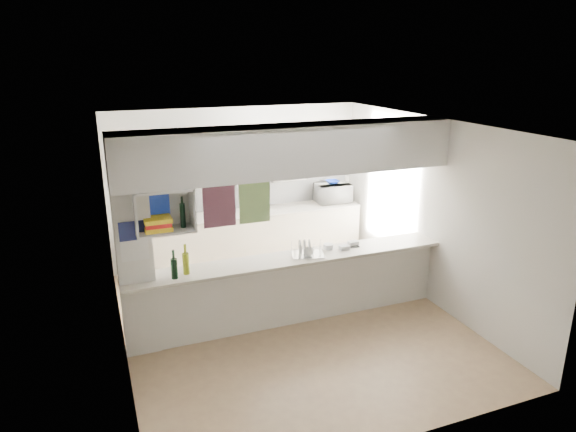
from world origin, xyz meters
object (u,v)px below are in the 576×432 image
bowl (333,182)px  dish_rack (308,249)px  microwave (333,193)px  wine_bottles (180,265)px

bowl → dish_rack: 2.60m
bowl → microwave: bearing=-87.6°
microwave → wine_bottles: wine_bottles is taller
wine_bottles → dish_rack: bearing=2.0°
bowl → dish_rack: bearing=-123.1°
microwave → bowl: bowl is taller
microwave → bowl: size_ratio=2.55×
bowl → wine_bottles: size_ratio=0.63×
bowl → dish_rack: bowl is taller
microwave → dish_rack: microwave is taller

